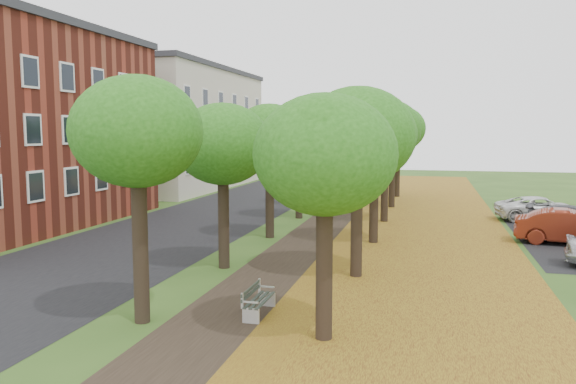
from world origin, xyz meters
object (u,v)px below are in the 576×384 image
Objects in this scene: bench at (258,300)px; car_grey at (574,219)px; car_red at (571,227)px; car_white at (541,209)px.

car_grey reaches higher than bench.
car_red is at bearing -39.82° from bench.
bench is 0.38× the size of car_grey.
car_white is at bearing -28.33° from bench.
car_white reaches higher than bench.
car_red reaches higher than car_white.
car_grey is 3.26m from car_white.
car_white reaches higher than car_grey.
bench is at bearing 147.90° from car_red.
bench is 0.34× the size of car_white.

